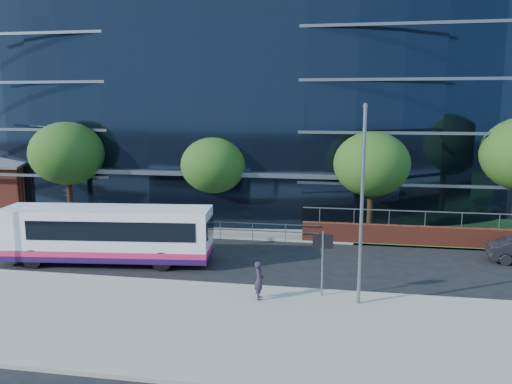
% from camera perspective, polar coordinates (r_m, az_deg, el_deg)
% --- Properties ---
extents(ground, '(200.00, 200.00, 0.00)m').
position_cam_1_polar(ground, '(23.80, -3.40, -9.96)').
color(ground, black).
rests_on(ground, ground).
extents(pavement_near, '(80.00, 8.00, 0.15)m').
position_cam_1_polar(pavement_near, '(19.30, -6.86, -14.69)').
color(pavement_near, gray).
rests_on(pavement_near, ground).
extents(kerb, '(80.00, 0.25, 0.16)m').
position_cam_1_polar(kerb, '(22.86, -3.98, -10.60)').
color(kerb, gray).
rests_on(kerb, ground).
extents(yellow_line_outer, '(80.00, 0.08, 0.01)m').
position_cam_1_polar(yellow_line_outer, '(23.07, -3.86, -10.60)').
color(yellow_line_outer, gold).
rests_on(yellow_line_outer, ground).
extents(yellow_line_inner, '(80.00, 0.08, 0.01)m').
position_cam_1_polar(yellow_line_inner, '(23.21, -3.77, -10.48)').
color(yellow_line_inner, gold).
rests_on(yellow_line_inner, ground).
extents(far_forecourt, '(50.00, 8.00, 0.10)m').
position_cam_1_polar(far_forecourt, '(35.55, -8.84, -3.25)').
color(far_forecourt, gray).
rests_on(far_forecourt, ground).
extents(glass_office, '(44.00, 23.10, 16.00)m').
position_cam_1_polar(glass_office, '(43.60, -2.44, 9.82)').
color(glass_office, black).
rests_on(glass_office, ground).
extents(guard_railings, '(24.00, 0.05, 1.10)m').
position_cam_1_polar(guard_railings, '(32.47, -14.47, -3.32)').
color(guard_railings, slate).
rests_on(guard_railings, ground).
extents(street_sign, '(0.85, 0.09, 2.80)m').
position_cam_1_polar(street_sign, '(21.07, 7.63, -6.54)').
color(street_sign, slate).
rests_on(street_sign, pavement_near).
extents(tree_far_a, '(4.95, 4.95, 6.98)m').
position_cam_1_polar(tree_far_a, '(35.87, -20.77, 4.14)').
color(tree_far_a, black).
rests_on(tree_far_a, ground).
extents(tree_far_b, '(4.29, 4.29, 6.05)m').
position_cam_1_polar(tree_far_b, '(32.56, -4.85, 3.06)').
color(tree_far_b, black).
rests_on(tree_far_b, ground).
extents(tree_far_c, '(4.62, 4.62, 6.51)m').
position_cam_1_polar(tree_far_c, '(31.05, 13.09, 3.11)').
color(tree_far_c, black).
rests_on(tree_far_c, ground).
extents(tree_dist_e, '(4.62, 4.62, 6.51)m').
position_cam_1_polar(tree_dist_e, '(64.70, 26.77, 5.74)').
color(tree_dist_e, black).
rests_on(tree_dist_e, ground).
extents(streetlight_east, '(0.15, 0.77, 8.00)m').
position_cam_1_polar(streetlight_east, '(19.97, 12.02, -0.82)').
color(streetlight_east, slate).
rests_on(streetlight_east, pavement_near).
extents(city_bus, '(10.91, 3.57, 2.90)m').
position_cam_1_polar(city_bus, '(26.81, -16.45, -4.63)').
color(city_bus, white).
rests_on(city_bus, ground).
extents(pedestrian, '(0.47, 0.64, 1.61)m').
position_cam_1_polar(pedestrian, '(20.88, 0.37, -10.05)').
color(pedestrian, '#281F2F').
rests_on(pedestrian, pavement_near).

